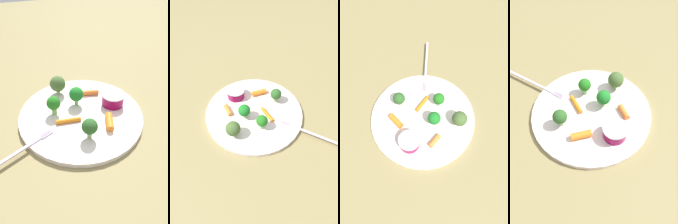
% 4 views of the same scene
% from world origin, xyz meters
% --- Properties ---
extents(ground_plane, '(2.40, 2.40, 0.00)m').
position_xyz_m(ground_plane, '(0.00, 0.00, 0.00)').
color(ground_plane, olive).
extents(plate, '(0.29, 0.29, 0.01)m').
position_xyz_m(plate, '(0.00, 0.00, 0.01)').
color(plate, silver).
rests_on(plate, ground_plane).
extents(sauce_cup, '(0.06, 0.06, 0.03)m').
position_xyz_m(sauce_cup, '(-0.01, 0.08, 0.03)').
color(sauce_cup, maroon).
rests_on(sauce_cup, plate).
extents(broccoli_floret_0, '(0.03, 0.03, 0.05)m').
position_xyz_m(broccoli_floret_0, '(-0.03, -0.00, 0.04)').
color(broccoli_floret_0, '#91BD72').
rests_on(broccoli_floret_0, plate).
extents(broccoli_floret_1, '(0.03, 0.03, 0.05)m').
position_xyz_m(broccoli_floret_1, '(0.08, -0.01, 0.04)').
color(broccoli_floret_1, '#9BC372').
rests_on(broccoli_floret_1, plate).
extents(broccoli_floret_2, '(0.03, 0.03, 0.05)m').
position_xyz_m(broccoli_floret_2, '(-0.02, -0.06, 0.04)').
color(broccoli_floret_2, '#80BB6E').
rests_on(broccoli_floret_2, plate).
extents(broccoli_floret_3, '(0.04, 0.04, 0.05)m').
position_xyz_m(broccoli_floret_3, '(-0.09, -0.03, 0.04)').
color(broccoli_floret_3, '#8BBC73').
rests_on(broccoli_floret_3, plate).
extents(carrot_stick_0, '(0.02, 0.04, 0.01)m').
position_xyz_m(carrot_stick_0, '(-0.06, 0.05, 0.02)').
color(carrot_stick_0, orange).
rests_on(carrot_stick_0, plate).
extents(carrot_stick_1, '(0.05, 0.03, 0.02)m').
position_xyz_m(carrot_stick_1, '(0.06, 0.05, 0.02)').
color(carrot_stick_1, orange).
rests_on(carrot_stick_1, plate).
extents(carrot_stick_2, '(0.02, 0.06, 0.01)m').
position_xyz_m(carrot_stick_2, '(0.02, -0.04, 0.02)').
color(carrot_stick_2, orange).
rests_on(carrot_stick_2, plate).
extents(fork, '(0.09, 0.18, 0.00)m').
position_xyz_m(fork, '(0.08, -0.16, 0.01)').
color(fork, '#BEACBE').
rests_on(fork, plate).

